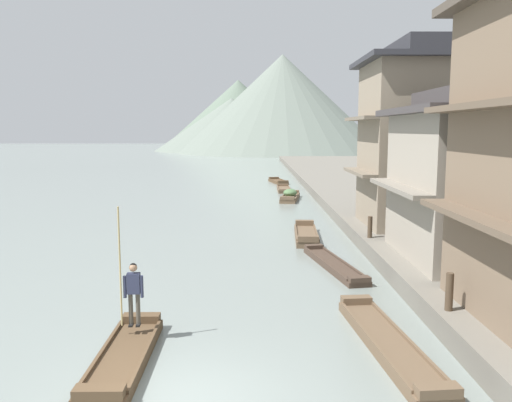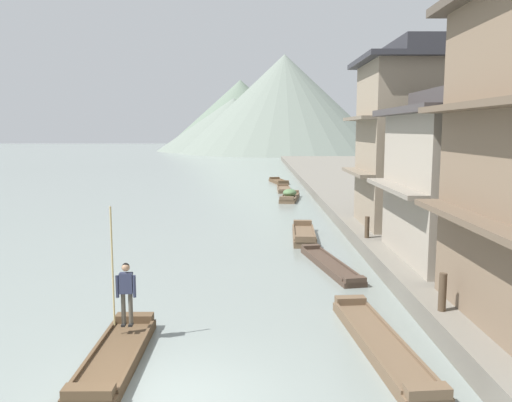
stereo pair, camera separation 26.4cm
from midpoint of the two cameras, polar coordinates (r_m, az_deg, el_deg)
name	(u,v)px [view 2 (the right image)]	position (r m, az deg, el deg)	size (l,w,h in m)	color
ground_plane	(168,402)	(11.21, -8.71, -20.68)	(400.00, 400.00, 0.00)	gray
riverbank_right	(435,196)	(42.29, 18.93, 0.50)	(18.00, 110.00, 0.65)	#6B665B
boat_foreground_poled	(117,356)	(13.03, -14.15, -15.92)	(1.13, 4.39, 0.43)	brown
boatman_person	(127,286)	(13.70, -13.20, -8.95)	(0.57, 0.26, 3.04)	black
boat_moored_nearest	(285,189)	(46.50, 3.35, 1.27)	(1.17, 4.63, 0.38)	brown
boat_moored_second	(332,265)	(20.83, 8.52, -6.83)	(1.84, 5.55, 0.35)	#423328
boat_moored_third	(305,235)	(26.09, 5.64, -3.68)	(1.31, 4.56, 0.56)	brown
boat_moored_far	(291,196)	(40.37, 4.01, 0.54)	(1.87, 4.66, 0.84)	brown
boat_midriver_drifting	(280,181)	(53.44, 2.77, 2.12)	(1.92, 4.37, 0.42)	brown
boat_midriver_upstream	(382,344)	(13.69, 14.00, -14.72)	(1.50, 5.90, 0.44)	brown
house_waterfront_second	(477,177)	(20.48, 23.04, 2.44)	(6.24, 6.83, 6.14)	gray
house_waterfront_tall	(421,137)	(26.94, 17.67, 6.59)	(6.43, 5.83, 8.74)	gray
mooring_post_dock_near	(444,292)	(14.70, 20.13, -9.23)	(0.20, 0.20, 1.00)	#473828
mooring_post_dock_mid	(369,227)	(23.46, 12.37, -2.78)	(0.20, 0.20, 0.94)	#473828
hill_far_west	(286,104)	(125.98, 3.31, 10.42)	(48.91, 48.91, 22.70)	slate
hill_far_centre	(242,115)	(146.77, -1.46, 9.28)	(42.44, 42.44, 18.82)	#5B6B5B
hill_far_east	(235,124)	(137.22, -2.19, 8.25)	(39.44, 39.44, 13.38)	slate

